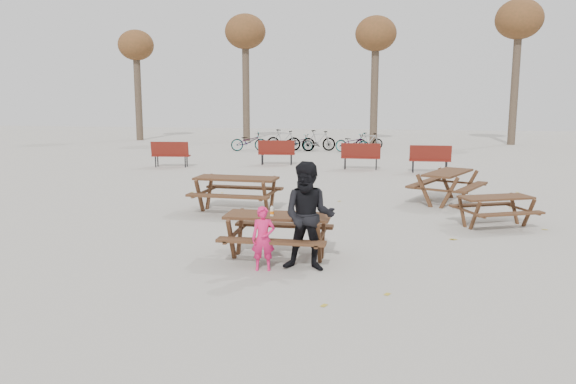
% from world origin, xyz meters
% --- Properties ---
extents(ground, '(80.00, 80.00, 0.00)m').
position_xyz_m(ground, '(0.00, 0.00, 0.00)').
color(ground, gray).
rests_on(ground, ground).
extents(main_picnic_table, '(1.80, 1.45, 0.78)m').
position_xyz_m(main_picnic_table, '(0.00, 0.00, 0.59)').
color(main_picnic_table, '#371F14').
rests_on(main_picnic_table, ground).
extents(food_tray, '(0.18, 0.11, 0.03)m').
position_xyz_m(food_tray, '(0.34, -0.12, 0.79)').
color(food_tray, white).
rests_on(food_tray, main_picnic_table).
extents(bread_roll, '(0.14, 0.06, 0.05)m').
position_xyz_m(bread_roll, '(0.34, -0.12, 0.83)').
color(bread_roll, tan).
rests_on(bread_roll, food_tray).
extents(soda_bottle, '(0.07, 0.07, 0.17)m').
position_xyz_m(soda_bottle, '(-0.08, -0.13, 0.85)').
color(soda_bottle, silver).
rests_on(soda_bottle, main_picnic_table).
extents(child, '(0.42, 0.32, 1.04)m').
position_xyz_m(child, '(-0.10, -0.70, 0.52)').
color(child, '#D81B5A').
rests_on(child, ground).
extents(adult, '(0.86, 0.68, 1.76)m').
position_xyz_m(adult, '(0.61, -0.56, 0.88)').
color(adult, black).
rests_on(adult, ground).
extents(picnic_table_east, '(1.91, 1.75, 0.66)m').
position_xyz_m(picnic_table_east, '(4.15, 3.18, 0.33)').
color(picnic_table_east, '#371F14').
rests_on(picnic_table_east, ground).
extents(picnic_table_north, '(2.07, 1.71, 0.85)m').
position_xyz_m(picnic_table_north, '(-1.76, 3.76, 0.43)').
color(picnic_table_north, '#371F14').
rests_on(picnic_table_north, ground).
extents(picnic_table_far, '(2.22, 2.41, 0.83)m').
position_xyz_m(picnic_table_far, '(3.41, 5.85, 0.42)').
color(picnic_table_far, '#371F14').
rests_on(picnic_table_far, ground).
extents(park_bench_row, '(11.64, 2.09, 1.03)m').
position_xyz_m(park_bench_row, '(-1.28, 12.44, 0.52)').
color(park_bench_row, maroon).
rests_on(park_bench_row, ground).
extents(bicycle_row, '(7.90, 2.85, 1.10)m').
position_xyz_m(bicycle_row, '(-2.27, 19.49, 0.50)').
color(bicycle_row, black).
rests_on(bicycle_row, ground).
extents(tree_row, '(32.17, 3.52, 8.26)m').
position_xyz_m(tree_row, '(0.90, 25.15, 6.19)').
color(tree_row, '#382B21').
rests_on(tree_row, ground).
extents(fallen_leaves, '(11.00, 11.00, 0.01)m').
position_xyz_m(fallen_leaves, '(0.50, 2.50, 0.00)').
color(fallen_leaves, '#A99028').
rests_on(fallen_leaves, ground).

